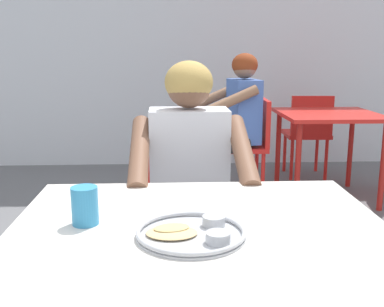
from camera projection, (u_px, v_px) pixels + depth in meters
back_wall at (178, 2)px, 4.77m from camera, size 12.00×0.12×3.40m
table_foreground at (200, 253)px, 1.28m from camera, size 1.05×0.87×0.75m
thali_tray at (192, 232)px, 1.20m from camera, size 0.29×0.29×0.03m
drinking_cup at (85, 204)px, 1.27m from camera, size 0.07×0.07×0.11m
chair_foreground at (188, 208)px, 2.21m from camera, size 0.42×0.41×0.83m
diner_foreground at (190, 176)px, 1.95m from camera, size 0.49×0.55×1.18m
table_background_red at (328, 125)px, 3.77m from camera, size 0.78×0.77×0.72m
chair_red_left at (251, 140)px, 3.78m from camera, size 0.40×0.41×0.83m
chair_red_far at (308, 130)px, 4.43m from camera, size 0.42×0.43×0.81m
patron_background at (233, 114)px, 3.70m from camera, size 0.59×0.55×1.20m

